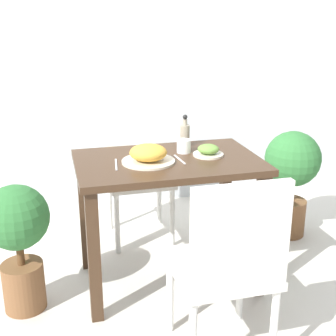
# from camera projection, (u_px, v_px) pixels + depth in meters

# --- Properties ---
(ground_plane) EXTENTS (16.00, 16.00, 0.00)m
(ground_plane) POSITION_uv_depth(u_px,v_px,m) (168.00, 279.00, 2.72)
(ground_plane) COLOR beige
(wall_back) EXTENTS (8.00, 0.05, 2.60)m
(wall_back) POSITION_uv_depth(u_px,v_px,m) (127.00, 36.00, 3.40)
(wall_back) COLOR silver
(wall_back) RESTS_ON ground_plane
(dining_table) EXTENTS (0.98, 0.62, 0.73)m
(dining_table) POSITION_uv_depth(u_px,v_px,m) (168.00, 183.00, 2.52)
(dining_table) COLOR #3D2819
(dining_table) RESTS_ON ground_plane
(chair_near) EXTENTS (0.42, 0.42, 0.89)m
(chair_near) POSITION_uv_depth(u_px,v_px,m) (228.00, 262.00, 1.93)
(chair_near) COLOR silver
(chair_near) RESTS_ON ground_plane
(chair_far) EXTENTS (0.42, 0.42, 0.89)m
(chair_far) POSITION_uv_depth(u_px,v_px,m) (136.00, 165.00, 3.14)
(chair_far) COLOR silver
(chair_far) RESTS_ON ground_plane
(food_plate) EXTENTS (0.28, 0.28, 0.10)m
(food_plate) POSITION_uv_depth(u_px,v_px,m) (148.00, 155.00, 2.41)
(food_plate) COLOR beige
(food_plate) RESTS_ON dining_table
(side_plate) EXTENTS (0.17, 0.17, 0.06)m
(side_plate) POSITION_uv_depth(u_px,v_px,m) (208.00, 151.00, 2.53)
(side_plate) COLOR beige
(side_plate) RESTS_ON dining_table
(drink_cup) EXTENTS (0.08, 0.08, 0.07)m
(drink_cup) POSITION_uv_depth(u_px,v_px,m) (184.00, 146.00, 2.59)
(drink_cup) COLOR white
(drink_cup) RESTS_ON dining_table
(sauce_bottle) EXTENTS (0.06, 0.06, 0.19)m
(sauce_bottle) POSITION_uv_depth(u_px,v_px,m) (185.00, 134.00, 2.69)
(sauce_bottle) COLOR gray
(sauce_bottle) RESTS_ON dining_table
(fork_utensil) EXTENTS (0.03, 0.18, 0.00)m
(fork_utensil) POSITION_uv_depth(u_px,v_px,m) (116.00, 164.00, 2.39)
(fork_utensil) COLOR silver
(fork_utensil) RESTS_ON dining_table
(spoon_utensil) EXTENTS (0.02, 0.16, 0.00)m
(spoon_utensil) POSITION_uv_depth(u_px,v_px,m) (180.00, 159.00, 2.47)
(spoon_utensil) COLOR silver
(spoon_utensil) RESTS_ON dining_table
(potted_plant_left) EXTENTS (0.33, 0.33, 0.68)m
(potted_plant_left) POSITION_uv_depth(u_px,v_px,m) (18.00, 235.00, 2.33)
(potted_plant_left) COLOR brown
(potted_plant_left) RESTS_ON ground_plane
(potted_plant_right) EXTENTS (0.37, 0.37, 0.73)m
(potted_plant_right) POSITION_uv_depth(u_px,v_px,m) (292.00, 172.00, 3.13)
(potted_plant_right) COLOR brown
(potted_plant_right) RESTS_ON ground_plane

